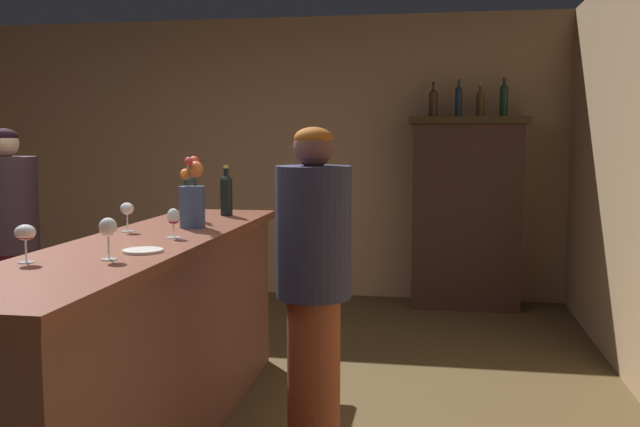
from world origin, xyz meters
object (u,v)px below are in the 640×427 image
at_px(display_cabinet, 466,209).
at_px(wine_glass_front, 25,234).
at_px(display_bottle_left, 433,102).
at_px(display_bottle_midleft, 459,100).
at_px(wine_glass_mid, 127,210).
at_px(wine_glass_spare, 173,219).
at_px(wine_bottle_rose, 191,194).
at_px(flower_arrangement, 192,199).
at_px(bar_counter, 147,343).
at_px(cheese_plate, 143,251).
at_px(patron_tall, 8,240).
at_px(display_bottle_midright, 504,99).
at_px(wine_bottle_malbec, 226,193).
at_px(bartender, 314,283).
at_px(display_bottle_center, 480,103).
at_px(wine_glass_rear, 108,229).

bearing_deg(display_cabinet, wine_glass_front, -115.98).
height_order(display_bottle_left, display_bottle_midleft, display_bottle_midleft).
bearing_deg(wine_glass_mid, wine_glass_spare, -28.16).
height_order(display_cabinet, wine_glass_mid, display_cabinet).
relative_size(wine_bottle_rose, flower_arrangement, 0.90).
relative_size(wine_glass_mid, display_bottle_midleft, 0.46).
bearing_deg(wine_glass_front, bar_counter, 73.45).
bearing_deg(display_bottle_midleft, cheese_plate, -112.11).
bearing_deg(cheese_plate, patron_tall, 139.70).
bearing_deg(display_bottle_midright, wine_glass_spare, -120.88).
xyz_separation_m(bar_counter, wine_glass_spare, (0.12, 0.08, 0.60)).
relative_size(flower_arrangement, cheese_plate, 2.26).
bearing_deg(wine_bottle_rose, display_bottle_left, 58.81).
height_order(wine_glass_front, cheese_plate, wine_glass_front).
bearing_deg(wine_bottle_malbec, patron_tall, -174.40).
bearing_deg(bartender, wine_bottle_malbec, -54.28).
xyz_separation_m(display_bottle_center, display_bottle_midright, (0.20, 0.00, 0.03)).
height_order(bar_counter, wine_glass_spare, wine_glass_spare).
bearing_deg(display_bottle_midleft, wine_bottle_rose, -124.98).
bearing_deg(wine_bottle_rose, wine_glass_mid, -103.91).
height_order(patron_tall, bartender, patron_tall).
height_order(wine_glass_mid, display_bottle_left, display_bottle_left).
height_order(flower_arrangement, display_bottle_center, display_bottle_center).
relative_size(cheese_plate, bartender, 0.11).
distance_m(wine_glass_mid, cheese_plate, 0.69).
xyz_separation_m(bar_counter, display_bottle_center, (1.73, 3.09, 1.28)).
relative_size(bar_counter, display_bottle_midleft, 8.47).
distance_m(wine_glass_rear, wine_glass_spare, 0.61).
bearing_deg(wine_bottle_rose, wine_glass_front, -95.31).
xyz_separation_m(display_cabinet, wine_glass_front, (-1.82, -3.74, 0.26)).
xyz_separation_m(wine_glass_spare, display_bottle_midleft, (1.42, 3.02, 0.71)).
bearing_deg(wine_glass_spare, display_bottle_midleft, 64.75).
height_order(wine_glass_front, display_bottle_center, display_bottle_center).
bearing_deg(bar_counter, patron_tall, 145.61).
bearing_deg(flower_arrangement, wine_glass_mid, -142.67).
xyz_separation_m(display_bottle_left, patron_tall, (-2.65, -2.19, -0.96)).
bearing_deg(display_bottle_midright, display_bottle_left, 180.00).
height_order(bar_counter, wine_glass_rear, wine_glass_rear).
bearing_deg(wine_bottle_rose, display_bottle_center, 52.04).
relative_size(wine_bottle_malbec, display_bottle_midright, 0.93).
height_order(wine_bottle_rose, flower_arrangement, flower_arrangement).
distance_m(wine_bottle_malbec, display_bottle_midright, 2.83).
bearing_deg(wine_glass_rear, wine_glass_mid, 110.24).
distance_m(wine_glass_mid, display_bottle_midright, 3.62).
height_order(display_cabinet, patron_tall, display_cabinet).
bearing_deg(bartender, flower_arrangement, -32.91).
bearing_deg(display_bottle_center, bartender, -105.84).
bearing_deg(bartender, wine_glass_spare, -9.40).
bearing_deg(patron_tall, bartender, 3.75).
relative_size(wine_glass_spare, display_bottle_midright, 0.43).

